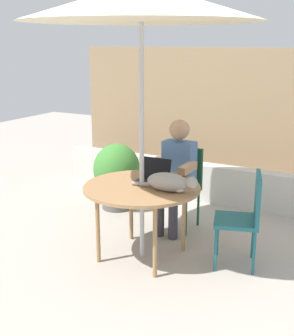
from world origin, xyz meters
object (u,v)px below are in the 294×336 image
at_px(chair_empty, 246,212).
at_px(chair_occupied, 182,181).
at_px(patio_table, 142,191).
at_px(laptop, 154,175).
at_px(cat, 171,182).
at_px(person_seated, 176,170).
at_px(potted_plant_near_fence, 117,173).
at_px(patio_umbrella, 141,2).

bearing_deg(chair_empty, chair_occupied, 146.66).
distance_m(patio_table, chair_occupied, 0.92).
relative_size(laptop, cat, 0.47).
xyz_separation_m(chair_occupied, person_seated, (-0.00, -0.16, 0.17)).
distance_m(cat, potted_plant_near_fence, 1.67).
bearing_deg(patio_umbrella, person_seated, 90.00).
xyz_separation_m(cat, potted_plant_near_fence, (-1.25, 1.05, -0.36)).
bearing_deg(laptop, cat, -36.77).
bearing_deg(patio_umbrella, laptop, 82.75).
distance_m(patio_table, chair_empty, 0.98).
xyz_separation_m(chair_empty, laptop, (-0.90, -0.10, 0.26)).
relative_size(patio_umbrella, cat, 3.85).
relative_size(patio_table, laptop, 3.56).
xyz_separation_m(chair_occupied, chair_empty, (0.93, -0.61, 0.00)).
distance_m(chair_occupied, person_seated, 0.23).
bearing_deg(person_seated, cat, -68.15).
xyz_separation_m(person_seated, potted_plant_near_fence, (-0.95, 0.28, -0.25)).
distance_m(chair_empty, cat, 0.75).
bearing_deg(person_seated, patio_umbrella, -90.00).
bearing_deg(cat, person_seated, 111.85).
height_order(person_seated, cat, person_seated).
height_order(chair_occupied, chair_empty, same).
height_order(laptop, cat, laptop).
height_order(chair_occupied, potted_plant_near_fence, chair_occupied).
distance_m(patio_umbrella, potted_plant_near_fence, 2.37).
relative_size(patio_umbrella, chair_occupied, 2.81).
distance_m(patio_table, patio_umbrella, 1.69).
height_order(patio_table, cat, cat).
height_order(person_seated, laptop, person_seated).
distance_m(patio_table, potted_plant_near_fence, 1.42).
height_order(patio_table, laptop, laptop).
bearing_deg(potted_plant_near_fence, chair_empty, -21.36).
distance_m(chair_occupied, chair_empty, 1.11).
bearing_deg(laptop, patio_table, -97.25).
bearing_deg(chair_occupied, person_seated, -90.00).
xyz_separation_m(patio_table, chair_empty, (0.93, 0.30, -0.14)).
xyz_separation_m(patio_table, cat, (0.31, -0.01, 0.14)).
height_order(laptop, potted_plant_near_fence, laptop).
bearing_deg(person_seated, chair_occupied, 90.00).
xyz_separation_m(laptop, potted_plant_near_fence, (-0.97, 0.84, -0.34)).
bearing_deg(chair_empty, cat, -152.96).
relative_size(chair_occupied, person_seated, 0.73).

